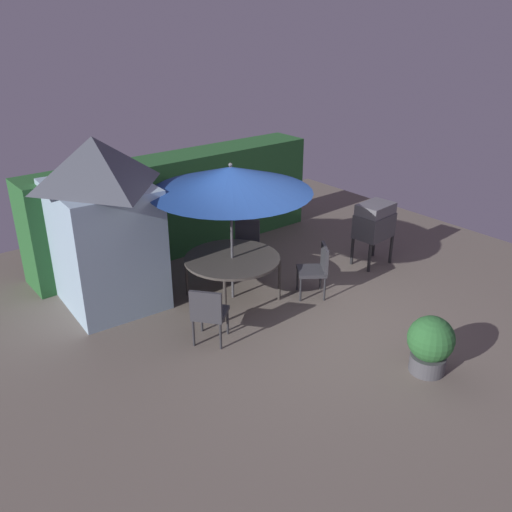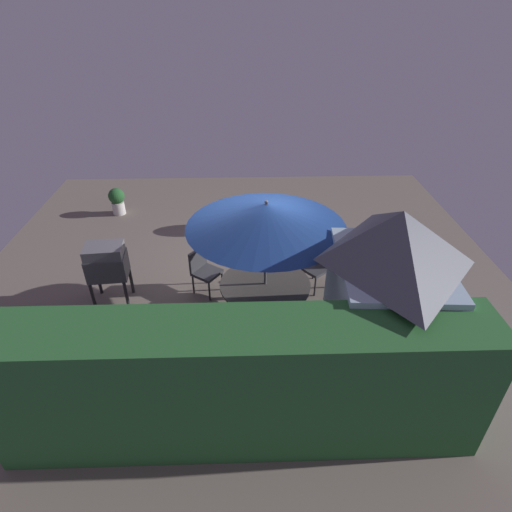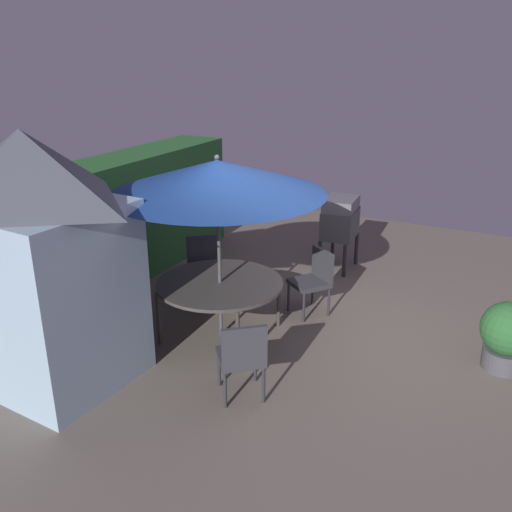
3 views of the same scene
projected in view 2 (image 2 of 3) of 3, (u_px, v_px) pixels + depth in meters
ground_plane at (242, 279)px, 8.47m from camera, size 11.00×11.00×0.00m
hedge_backdrop at (242, 385)px, 5.02m from camera, size 5.91×0.86×1.90m
garden_shed at (386, 297)px, 5.76m from camera, size 1.61×1.98×2.72m
patio_table at (265, 286)px, 7.14m from camera, size 1.57×1.57×0.73m
patio_umbrella at (266, 215)px, 6.41m from camera, size 2.55×2.55×2.31m
bbq_grill at (106, 263)px, 7.46m from camera, size 0.74×0.56×1.20m
chair_near_shed at (210, 326)px, 6.53m from camera, size 0.65×0.65×0.90m
chair_far_side at (336, 317)px, 6.70m from camera, size 0.63×0.63×0.90m
chair_toward_hedge at (318, 264)px, 8.02m from camera, size 0.65×0.65×0.90m
chair_toward_house at (203, 268)px, 7.89m from camera, size 0.65×0.64×0.90m
potted_plant_by_shed at (225, 214)px, 10.01m from camera, size 0.61×0.61×0.81m
potted_plant_by_grill at (117, 200)px, 10.75m from camera, size 0.41×0.41×0.71m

